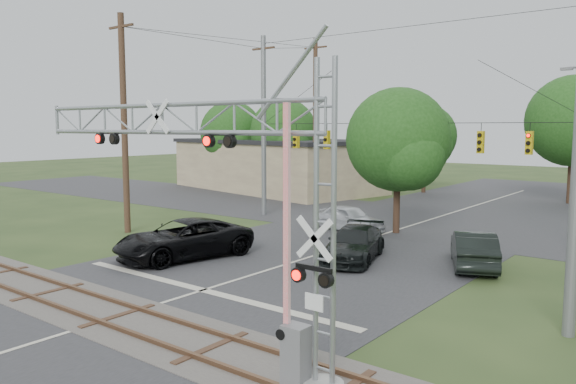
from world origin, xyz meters
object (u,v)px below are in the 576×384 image
Objects in this scene: car_dark at (354,244)px; commercial_building at (276,164)px; crossing_gantry at (215,182)px; sedan_silver at (349,218)px; traffic_signal_span at (412,130)px; pickup_black at (184,239)px.

commercial_building is (-20.16, 19.39, 1.60)m from car_dark.
sedan_silver is (-6.60, 16.80, -3.69)m from crossing_gantry.
traffic_signal_span reaches higher than commercial_building.
crossing_gantry is at bearing -24.74° from pickup_black.
sedan_silver is (2.32, 9.97, -0.13)m from pickup_black.
crossing_gantry is 18.77m from traffic_signal_span.
crossing_gantry is 0.55× the size of traffic_signal_span.
pickup_black is at bearing 177.22° from sedan_silver.
sedan_silver is at bearing -28.05° from commercial_building.
crossing_gantry reaches higher than sedan_silver.
pickup_black is (-8.92, 6.82, -3.56)m from crossing_gantry.
crossing_gantry is at bearing -41.18° from commercial_building.
commercial_building reaches higher than sedan_silver.
commercial_building is (-14.06, 23.63, 1.47)m from pickup_black.
traffic_signal_span is at bearing 78.39° from pickup_black.
traffic_signal_span is 3.17× the size of pickup_black.
traffic_signal_span is 3.91× the size of car_dark.
sedan_silver is at bearing 89.59° from pickup_black.
car_dark is at bearing -136.25° from sedan_silver.
traffic_signal_span is 13.52m from pickup_black.
traffic_signal_span is 4.57× the size of sedan_silver.
crossing_gantry is 0.50× the size of commercial_building.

